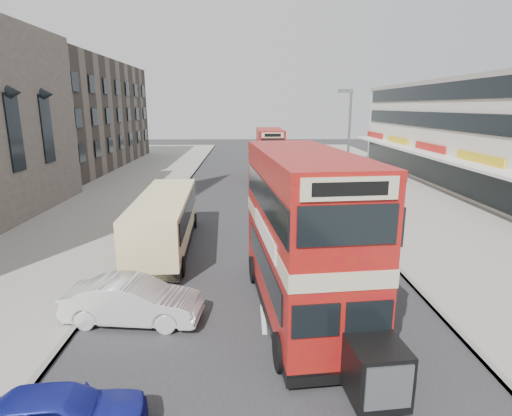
% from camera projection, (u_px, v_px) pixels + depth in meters
% --- Properties ---
extents(ground, '(160.00, 160.00, 0.00)m').
position_uv_depth(ground, '(266.00, 353.00, 12.02)').
color(ground, '#28282B').
rests_on(ground, ground).
extents(road_surface, '(12.00, 90.00, 0.01)m').
position_uv_depth(road_surface, '(253.00, 201.00, 31.42)').
color(road_surface, '#28282B').
rests_on(road_surface, ground).
extents(pavement_right, '(12.00, 90.00, 0.15)m').
position_uv_depth(pavement_right, '(409.00, 199.00, 31.71)').
color(pavement_right, gray).
rests_on(pavement_right, ground).
extents(pavement_left, '(12.00, 90.00, 0.15)m').
position_uv_depth(pavement_left, '(94.00, 201.00, 31.10)').
color(pavement_left, gray).
rests_on(pavement_left, ground).
extents(kerb_left, '(0.20, 90.00, 0.16)m').
position_uv_depth(kerb_left, '(173.00, 200.00, 31.25)').
color(kerb_left, gray).
rests_on(kerb_left, ground).
extents(kerb_right, '(0.20, 90.00, 0.16)m').
position_uv_depth(kerb_right, '(333.00, 199.00, 31.56)').
color(kerb_right, gray).
rests_on(kerb_right, ground).
extents(brick_terrace, '(14.00, 28.00, 12.00)m').
position_uv_depth(brick_terrace, '(57.00, 115.00, 46.89)').
color(brick_terrace, '#66594C').
rests_on(brick_terrace, ground).
extents(commercial_row, '(9.90, 46.20, 9.30)m').
position_uv_depth(commercial_row, '(503.00, 136.00, 32.75)').
color(commercial_row, beige).
rests_on(commercial_row, ground).
extents(street_lamp, '(1.00, 0.20, 8.12)m').
position_uv_depth(street_lamp, '(348.00, 139.00, 28.50)').
color(street_lamp, slate).
rests_on(street_lamp, ground).
extents(bus_main, '(3.64, 9.91, 5.41)m').
position_uv_depth(bus_main, '(303.00, 234.00, 13.77)').
color(bus_main, black).
rests_on(bus_main, ground).
extents(bus_second, '(2.43, 8.58, 4.72)m').
position_uv_depth(bus_second, '(270.00, 154.00, 39.79)').
color(bus_second, black).
rests_on(bus_second, ground).
extents(coach, '(2.87, 9.64, 2.53)m').
position_uv_depth(coach, '(165.00, 220.00, 20.56)').
color(coach, black).
rests_on(coach, ground).
extents(car_left_near, '(3.88, 1.92, 1.27)m').
position_uv_depth(car_left_near, '(57.00, 415.00, 8.74)').
color(car_left_near, '#1C249C').
rests_on(car_left_near, ground).
extents(car_left_front, '(4.63, 2.04, 1.48)m').
position_uv_depth(car_left_front, '(133.00, 301.00, 13.65)').
color(car_left_front, silver).
rests_on(car_left_front, ground).
extents(car_right_a, '(4.79, 2.17, 1.36)m').
position_uv_depth(car_right_a, '(337.00, 209.00, 25.99)').
color(car_right_a, '#A21023').
rests_on(car_right_a, ground).
extents(car_right_b, '(4.30, 2.26, 1.15)m').
position_uv_depth(car_right_b, '(310.00, 188.00, 33.16)').
color(car_right_b, '#CC6614').
rests_on(car_right_b, ground).
extents(pedestrian_near, '(0.77, 0.77, 1.77)m').
position_uv_depth(pedestrian_near, '(393.00, 206.00, 25.47)').
color(pedestrian_near, gray).
rests_on(pedestrian_near, pavement_right).
extents(cyclist, '(0.78, 1.99, 2.12)m').
position_uv_depth(cyclist, '(301.00, 187.00, 32.84)').
color(cyclist, gray).
rests_on(cyclist, ground).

